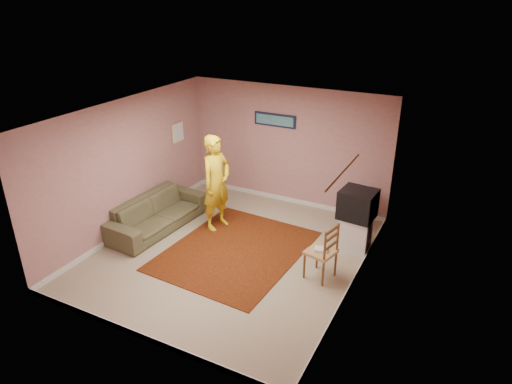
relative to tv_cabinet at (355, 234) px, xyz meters
The scene contains 26 objects.
ground 2.28m from the tv_cabinet, 149.94° to the right, with size 5.00×5.00×0.00m, color gray.
wall_back 2.57m from the tv_cabinet, 144.88° to the left, with size 4.50×0.02×2.60m, color tan.
wall_front 4.23m from the tv_cabinet, 118.25° to the right, with size 4.50×0.02×2.60m, color tan.
wall_left 4.45m from the tv_cabinet, 164.96° to the right, with size 0.02×5.00×2.60m, color tan.
wall_right 1.51m from the tv_cabinet, 75.11° to the right, with size 0.02×5.00×2.60m, color tan.
ceiling 3.19m from the tv_cabinet, 149.94° to the right, with size 4.50×5.00×0.02m, color silver.
baseboard_back 2.40m from the tv_cabinet, 145.08° to the left, with size 4.50×0.02×0.10m, color silver.
baseboard_front 4.12m from the tv_cabinet, 118.32° to the right, with size 4.50×0.02×0.10m, color silver.
baseboard_left 4.35m from the tv_cabinet, 164.92° to the right, with size 0.02×5.00×0.10m, color silver.
baseboard_right 1.20m from the tv_cabinet, 75.59° to the right, with size 0.02×5.00×0.10m, color silver.
window 2.33m from the tv_cabinet, 81.75° to the right, with size 0.01×1.10×1.50m, color black.
curtain_sheer 2.38m from the tv_cabinet, 82.68° to the right, with size 0.01×0.75×2.10m, color silver.
curtain_floral 1.76m from the tv_cabinet, 79.84° to the right, with size 0.01×0.35×2.10m, color beige.
curtain_rod 2.85m from the tv_cabinet, 82.97° to the right, with size 0.02×0.02×1.40m, color brown.
picture_back 3.02m from the tv_cabinet, 149.26° to the left, with size 0.95×0.04×0.28m.
picture_left 4.37m from the tv_cabinet, behind, with size 0.04×0.38×0.42m.
area_rug 2.20m from the tv_cabinet, 152.04° to the right, with size 2.25×2.81×0.01m, color black.
tv_cabinet is the anchor object (origin of this frame).
crt_tv 0.60m from the tv_cabinet, behind, with size 0.66×0.60×0.53m.
chair_a 0.83m from the tv_cabinet, 106.86° to the left, with size 0.42×0.40×0.46m.
dvd_player 0.82m from the tv_cabinet, 106.86° to the left, with size 0.34×0.24×0.06m, color #A7A8AC.
blue_throw 1.05m from the tv_cabinet, 103.66° to the left, with size 0.40×0.05×0.42m, color #85B8DA.
chair_b 1.16m from the tv_cabinet, 103.79° to the right, with size 0.52×0.53×0.54m.
game_console 1.15m from the tv_cabinet, 103.79° to the right, with size 0.21×0.15×0.04m, color silver.
sofa 3.87m from the tv_cabinet, 165.82° to the right, with size 2.20×0.86×0.64m, color brown.
person 2.79m from the tv_cabinet, behind, with size 0.70×0.46×1.92m, color gold.
Camera 1 is at (3.63, -6.14, 4.44)m, focal length 32.00 mm.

